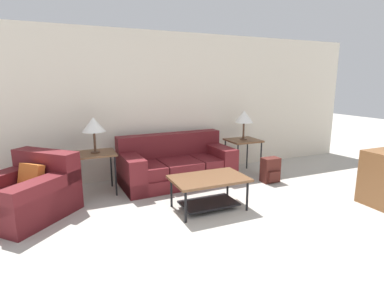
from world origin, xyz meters
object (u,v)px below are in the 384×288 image
object	(u,v)px
coffee_table	(209,186)
table_lamp_right	(244,117)
side_table_right	(243,143)
table_lamp_left	(94,125)
couch	(176,166)
side_table_left	(96,157)
armchair	(28,195)
backpack	(270,170)

from	to	relation	value
coffee_table	table_lamp_right	bearing A→B (deg)	42.68
side_table_right	table_lamp_left	bearing A→B (deg)	180.00
couch	coffee_table	distance (m)	1.25
side_table_left	couch	bearing A→B (deg)	1.00
table_lamp_right	table_lamp_left	bearing A→B (deg)	180.00
couch	armchair	size ratio (longest dim) A/B	1.37
side_table_right	side_table_left	bearing A→B (deg)	180.00
side_table_left	side_table_right	distance (m)	2.67
armchair	table_lamp_left	size ratio (longest dim) A/B	2.60
couch	coffee_table	size ratio (longest dim) A/B	1.92
couch	backpack	bearing A→B (deg)	-23.54
couch	table_lamp_right	xyz separation A→B (m)	(1.34, -0.02, 0.79)
table_lamp_left	backpack	xyz separation A→B (m)	(2.84, -0.63, -0.87)
side_table_left	backpack	world-z (taller)	side_table_left
table_lamp_left	backpack	size ratio (longest dim) A/B	1.26
coffee_table	armchair	bearing A→B (deg)	161.63
side_table_left	side_table_right	world-z (taller)	same
armchair	coffee_table	xyz separation A→B (m)	(2.26, -0.75, 0.05)
coffee_table	table_lamp_right	distance (m)	1.95
side_table_left	table_lamp_left	xyz separation A→B (m)	(-0.00, 0.00, 0.49)
side_table_right	armchair	bearing A→B (deg)	-172.49
side_table_left	backpack	distance (m)	2.93
coffee_table	backpack	bearing A→B (deg)	21.56
armchair	table_lamp_right	world-z (taller)	table_lamp_right
side_table_left	table_lamp_right	distance (m)	2.71
couch	side_table_left	xyz separation A→B (m)	(-1.33, -0.02, 0.30)
table_lamp_left	couch	bearing A→B (deg)	1.00
table_lamp_left	side_table_right	bearing A→B (deg)	-0.00
table_lamp_right	armchair	bearing A→B (deg)	-172.49
armchair	couch	bearing A→B (deg)	12.43
couch	table_lamp_right	bearing A→B (deg)	-1.00
couch	armchair	xyz separation A→B (m)	(-2.25, -0.50, -0.01)
coffee_table	side_table_left	bearing A→B (deg)	137.68
coffee_table	table_lamp_right	xyz separation A→B (m)	(1.33, 1.22, 0.75)
couch	armchair	world-z (taller)	couch
armchair	coffee_table	distance (m)	2.38
couch	side_table_left	bearing A→B (deg)	-179.00
table_lamp_left	table_lamp_right	distance (m)	2.67
couch	side_table_right	xyz separation A→B (m)	(1.34, -0.02, 0.30)
table_lamp_left	backpack	world-z (taller)	table_lamp_left
coffee_table	backpack	world-z (taller)	coffee_table
armchair	coffee_table	world-z (taller)	armchair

